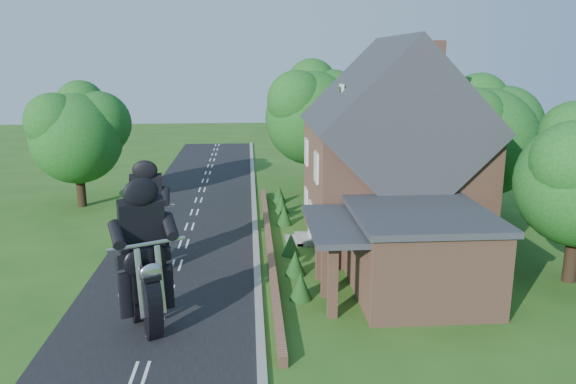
{
  "coord_description": "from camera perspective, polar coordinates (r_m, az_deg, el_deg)",
  "views": [
    {
      "loc": [
        3.36,
        -21.28,
        9.21
      ],
      "look_at": [
        5.25,
        5.31,
        2.8
      ],
      "focal_mm": 35.0,
      "sensor_mm": 36.0,
      "label": 1
    }
  ],
  "objects": [
    {
      "name": "annex",
      "position": [
        22.75,
        12.87,
        -5.94
      ],
      "size": [
        7.05,
        5.94,
        3.44
      ],
      "color": "#91604A",
      "rests_on": "ground"
    },
    {
      "name": "house",
      "position": [
        28.62,
        10.45,
        3.5
      ],
      "size": [
        9.54,
        8.64,
        10.24
      ],
      "color": "#91604A",
      "rests_on": "ground"
    },
    {
      "name": "kerb",
      "position": [
        23.17,
        -3.06,
        -9.76
      ],
      "size": [
        0.3,
        80.0,
        0.12
      ],
      "primitive_type": "cube",
      "color": "gray",
      "rests_on": "ground"
    },
    {
      "name": "shrub_b",
      "position": [
        24.45,
        0.75,
        -7.22
      ],
      "size": [
        0.9,
        0.9,
        1.1
      ],
      "primitive_type": "cone",
      "color": "#133A12",
      "rests_on": "ground"
    },
    {
      "name": "motorcycle_lead",
      "position": [
        20.24,
        -14.16,
        -11.43
      ],
      "size": [
        1.18,
        1.76,
        1.63
      ],
      "primitive_type": null,
      "rotation": [
        0.0,
        0.0,
        3.61
      ],
      "color": "black",
      "rests_on": "ground"
    },
    {
      "name": "shrub_a",
      "position": [
        22.14,
        1.3,
        -9.51
      ],
      "size": [
        0.9,
        0.9,
        1.1
      ],
      "primitive_type": "cone",
      "color": "#133A12",
      "rests_on": "ground"
    },
    {
      "name": "road",
      "position": [
        23.43,
        -12.16,
        -9.92
      ],
      "size": [
        7.0,
        80.0,
        0.02
      ],
      "primitive_type": "cube",
      "color": "black",
      "rests_on": "ground"
    },
    {
      "name": "motorcycle_follow",
      "position": [
        25.82,
        -13.82,
        -6.03
      ],
      "size": [
        0.54,
        1.62,
        1.48
      ],
      "primitive_type": null,
      "rotation": [
        0.0,
        0.0,
        3.23
      ],
      "color": "black",
      "rests_on": "ground"
    },
    {
      "name": "shrub_d",
      "position": [
        31.56,
        -0.39,
        -2.41
      ],
      "size": [
        0.9,
        0.9,
        1.1
      ],
      "primitive_type": "cone",
      "color": "#133A12",
      "rests_on": "ground"
    },
    {
      "name": "shrub_c",
      "position": [
        26.8,
        0.3,
        -5.33
      ],
      "size": [
        0.9,
        0.9,
        1.1
      ],
      "primitive_type": "cone",
      "color": "#133A12",
      "rests_on": "ground"
    },
    {
      "name": "tree_behind_left",
      "position": [
        38.86,
        3.08,
        8.37
      ],
      "size": [
        6.94,
        6.4,
        9.16
      ],
      "color": "black",
      "rests_on": "ground"
    },
    {
      "name": "garden_wall",
      "position": [
        27.8,
        -1.92,
        -5.4
      ],
      "size": [
        0.3,
        22.0,
        0.4
      ],
      "primitive_type": "cube",
      "color": "#91604A",
      "rests_on": "ground"
    },
    {
      "name": "tree_house_right",
      "position": [
        32.97,
        19.84,
        5.72
      ],
      "size": [
        6.51,
        6.0,
        8.4
      ],
      "color": "black",
      "rests_on": "ground"
    },
    {
      "name": "tree_behind_house",
      "position": [
        39.07,
        12.17,
        8.85
      ],
      "size": [
        7.81,
        7.2,
        10.08
      ],
      "color": "black",
      "rests_on": "ground"
    },
    {
      "name": "shrub_f",
      "position": [
        36.38,
        -0.9,
        -0.25
      ],
      "size": [
        0.9,
        0.9,
        1.1
      ],
      "primitive_type": "cone",
      "color": "#133A12",
      "rests_on": "ground"
    },
    {
      "name": "tree_far_road",
      "position": [
        37.1,
        -20.14,
        5.94
      ],
      "size": [
        6.08,
        5.6,
        7.84
      ],
      "color": "black",
      "rests_on": "ground"
    },
    {
      "name": "shrub_e",
      "position": [
        33.96,
        -0.66,
        -1.25
      ],
      "size": [
        0.9,
        0.9,
        1.1
      ],
      "primitive_type": "cone",
      "color": "#133A12",
      "rests_on": "ground"
    },
    {
      "name": "ground",
      "position": [
        23.43,
        -12.16,
        -9.95
      ],
      "size": [
        120.0,
        120.0,
        0.0
      ],
      "primitive_type": "plane",
      "color": "#275317",
      "rests_on": "ground"
    }
  ]
}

